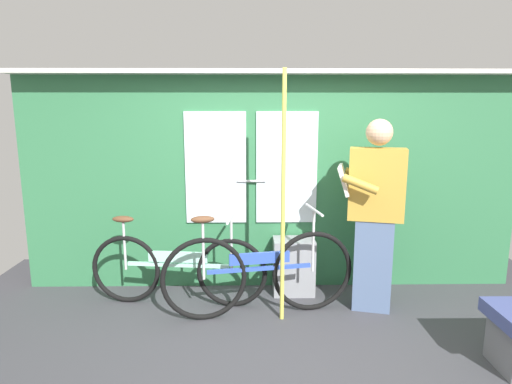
# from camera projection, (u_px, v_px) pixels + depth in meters

# --- Properties ---
(ground_plane) EXTENTS (5.95, 4.13, 0.04)m
(ground_plane) POSITION_uv_depth(u_px,v_px,m) (278.00, 351.00, 3.33)
(ground_plane) COLOR #38383D
(train_door_wall) EXTENTS (4.95, 0.28, 2.17)m
(train_door_wall) POSITION_uv_depth(u_px,v_px,m) (271.00, 177.00, 4.35)
(train_door_wall) COLOR #2D6B42
(train_door_wall) RESTS_ON ground_plane
(bicycle_near_door) EXTENTS (1.70, 0.48, 0.95)m
(bicycle_near_door) POSITION_uv_depth(u_px,v_px,m) (259.00, 273.00, 3.82)
(bicycle_near_door) COLOR black
(bicycle_near_door) RESTS_ON ground_plane
(bicycle_leaning_behind) EXTENTS (1.65, 0.44, 0.86)m
(bicycle_leaning_behind) POSITION_uv_depth(u_px,v_px,m) (177.00, 268.00, 4.03)
(bicycle_leaning_behind) COLOR black
(bicycle_leaning_behind) RESTS_ON ground_plane
(passenger_reading_newspaper) EXTENTS (0.62, 0.56, 1.73)m
(passenger_reading_newspaper) POSITION_uv_depth(u_px,v_px,m) (374.00, 212.00, 3.84)
(passenger_reading_newspaper) COLOR slate
(passenger_reading_newspaper) RESTS_ON ground_plane
(trash_bin_by_wall) EXTENTS (0.40, 0.28, 0.55)m
(trash_bin_by_wall) POSITION_uv_depth(u_px,v_px,m) (294.00, 266.00, 4.31)
(trash_bin_by_wall) COLOR gray
(trash_bin_by_wall) RESTS_ON ground_plane
(handrail_pole) EXTENTS (0.04, 0.04, 2.13)m
(handrail_pole) POSITION_uv_depth(u_px,v_px,m) (283.00, 200.00, 3.62)
(handrail_pole) COLOR #C6C14C
(handrail_pole) RESTS_ON ground_plane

